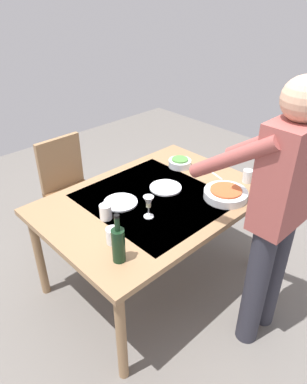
# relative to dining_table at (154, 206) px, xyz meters

# --- Properties ---
(ground_plane) EXTENTS (6.00, 6.00, 0.00)m
(ground_plane) POSITION_rel_dining_table_xyz_m (0.00, 0.00, -0.68)
(ground_plane) COLOR #66605B
(dining_table) EXTENTS (1.52, 1.06, 0.75)m
(dining_table) POSITION_rel_dining_table_xyz_m (0.00, 0.00, 0.00)
(dining_table) COLOR #93704C
(dining_table) RESTS_ON ground_plane
(chair_near) EXTENTS (0.40, 0.40, 0.91)m
(chair_near) POSITION_rel_dining_table_xyz_m (0.13, -0.91, -0.15)
(chair_near) COLOR brown
(chair_near) RESTS_ON ground_plane
(person_server) EXTENTS (0.42, 0.61, 1.69)m
(person_server) POSITION_rel_dining_table_xyz_m (-0.18, 0.79, 0.28)
(person_server) COLOR #2D2D38
(person_server) RESTS_ON ground_plane
(wine_bottle) EXTENTS (0.07, 0.07, 0.30)m
(wine_bottle) POSITION_rel_dining_table_xyz_m (0.56, 0.32, 0.18)
(wine_bottle) COLOR black
(wine_bottle) RESTS_ON dining_table
(wine_glass_left) EXTENTS (0.07, 0.07, 0.15)m
(wine_glass_left) POSITION_rel_dining_table_xyz_m (0.17, 0.14, 0.17)
(wine_glass_left) COLOR white
(wine_glass_left) RESTS_ON dining_table
(water_cup_near_left) EXTENTS (0.08, 0.08, 0.10)m
(water_cup_near_left) POSITION_rel_dining_table_xyz_m (0.38, -0.03, 0.12)
(water_cup_near_left) COLOR silver
(water_cup_near_left) RESTS_ON dining_table
(water_cup_near_right) EXTENTS (0.07, 0.07, 0.10)m
(water_cup_near_right) POSITION_rel_dining_table_xyz_m (-0.66, 0.31, 0.12)
(water_cup_near_right) COLOR silver
(water_cup_near_right) RESTS_ON dining_table
(water_cup_far_left) EXTENTS (0.08, 0.08, 0.10)m
(water_cup_far_left) POSITION_rel_dining_table_xyz_m (0.49, 0.18, 0.12)
(water_cup_far_left) COLOR silver
(water_cup_far_left) RESTS_ON dining_table
(serving_bowl_pasta) EXTENTS (0.30, 0.30, 0.07)m
(serving_bowl_pasta) POSITION_rel_dining_table_xyz_m (-0.36, 0.34, 0.10)
(serving_bowl_pasta) COLOR silver
(serving_bowl_pasta) RESTS_ON dining_table
(side_bowl_salad) EXTENTS (0.18, 0.18, 0.07)m
(side_bowl_salad) POSITION_rel_dining_table_xyz_m (-0.48, -0.20, 0.10)
(side_bowl_salad) COLOR silver
(side_bowl_salad) RESTS_ON dining_table
(dinner_plate_near) EXTENTS (0.23, 0.23, 0.01)m
(dinner_plate_near) POSITION_rel_dining_table_xyz_m (-0.15, -0.04, 0.07)
(dinner_plate_near) COLOR silver
(dinner_plate_near) RESTS_ON dining_table
(dinner_plate_far) EXTENTS (0.23, 0.23, 0.01)m
(dinner_plate_far) POSITION_rel_dining_table_xyz_m (0.20, -0.11, 0.07)
(dinner_plate_far) COLOR silver
(dinner_plate_far) RESTS_ON dining_table
(table_knife) EXTENTS (0.07, 0.20, 0.00)m
(table_knife) POSITION_rel_dining_table_xyz_m (-0.58, 0.07, 0.07)
(table_knife) COLOR silver
(table_knife) RESTS_ON dining_table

